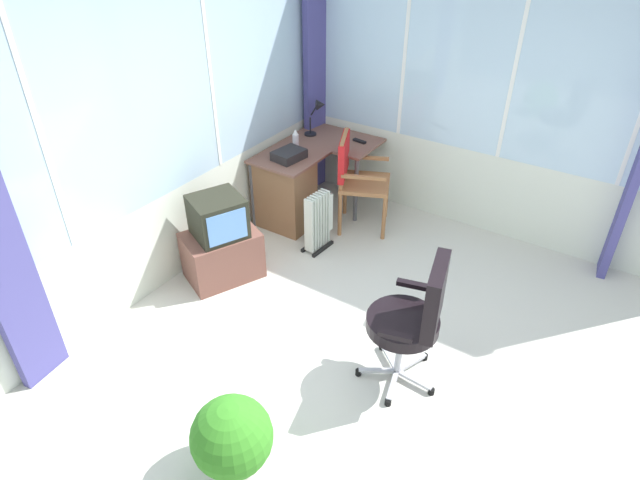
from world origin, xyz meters
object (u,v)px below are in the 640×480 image
object	(u,v)px
space_heater	(319,221)
potted_plant	(232,439)
desk	(289,188)
paper_tray	(289,155)
wooden_armchair	(353,170)
desk_lamp	(318,111)
tv_remote	(359,141)
spray_bottle	(296,140)
office_chair	(415,315)
tv_on_stand	(221,243)

from	to	relation	value
space_heater	potted_plant	bearing A→B (deg)	-158.70
desk	potted_plant	bearing A→B (deg)	-150.71
paper_tray	wooden_armchair	distance (m)	0.65
desk_lamp	tv_remote	bearing A→B (deg)	-84.77
tv_remote	spray_bottle	xyz separation A→B (m)	(-0.51, 0.45, 0.09)
desk	office_chair	size ratio (longest dim) A/B	1.21
paper_tray	wooden_armchair	xyz separation A→B (m)	(0.32, -0.54, -0.15)
desk_lamp	wooden_armchair	xyz separation A→B (m)	(-0.37, -0.65, -0.36)
tv_remote	space_heater	distance (m)	1.05
desk_lamp	potted_plant	distance (m)	3.59
tv_remote	potted_plant	distance (m)	3.42
tv_on_stand	desk_lamp	bearing A→B (deg)	4.23
desk	tv_on_stand	bearing A→B (deg)	-177.57
tv_remote	wooden_armchair	xyz separation A→B (m)	(-0.41, -0.17, -0.12)
tv_remote	tv_on_stand	distance (m)	1.88
spray_bottle	space_heater	distance (m)	0.90
space_heater	potted_plant	world-z (taller)	space_heater
wooden_armchair	desk	bearing A→B (deg)	118.83
paper_tray	spray_bottle	bearing A→B (deg)	19.28
wooden_armchair	office_chair	xyz separation A→B (m)	(-1.59, -1.41, -0.02)
desk	space_heater	bearing A→B (deg)	-112.79
tv_on_stand	paper_tray	bearing A→B (deg)	0.99
desk_lamp	paper_tray	size ratio (longest dim) A/B	1.26
office_chair	potted_plant	xyz separation A→B (m)	(-1.23, 0.57, -0.32)
office_chair	potted_plant	distance (m)	1.40
paper_tray	desk_lamp	bearing A→B (deg)	9.18
desk	desk_lamp	bearing A→B (deg)	7.07
paper_tray	potted_plant	world-z (taller)	paper_tray
desk_lamp	tv_on_stand	distance (m)	1.88
spray_bottle	office_chair	world-z (taller)	office_chair
desk_lamp	tv_remote	distance (m)	0.54
wooden_armchair	tv_on_stand	size ratio (longest dim) A/B	1.22
desk_lamp	paper_tray	distance (m)	0.73
tv_on_stand	potted_plant	size ratio (longest dim) A/B	1.45
desk_lamp	space_heater	world-z (taller)	desk_lamp
desk_lamp	potted_plant	xyz separation A→B (m)	(-3.19, -1.49, -0.69)
desk_lamp	wooden_armchair	distance (m)	0.83
paper_tray	potted_plant	distance (m)	2.90
spray_bottle	paper_tray	world-z (taller)	spray_bottle
office_chair	tv_on_stand	size ratio (longest dim) A/B	1.28
office_chair	potted_plant	bearing A→B (deg)	155.32
space_heater	potted_plant	distance (m)	2.46
wooden_armchair	potted_plant	size ratio (longest dim) A/B	1.77
spray_bottle	space_heater	bearing A→B (deg)	-127.41
desk	spray_bottle	size ratio (longest dim) A/B	5.79
spray_bottle	space_heater	size ratio (longest dim) A/B	0.36
paper_tray	tv_on_stand	xyz separation A→B (m)	(-1.07, -0.02, -0.43)
potted_plant	desk	bearing A→B (deg)	29.29
tv_on_stand	tv_remote	bearing A→B (deg)	-11.15
wooden_armchair	potted_plant	distance (m)	2.97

